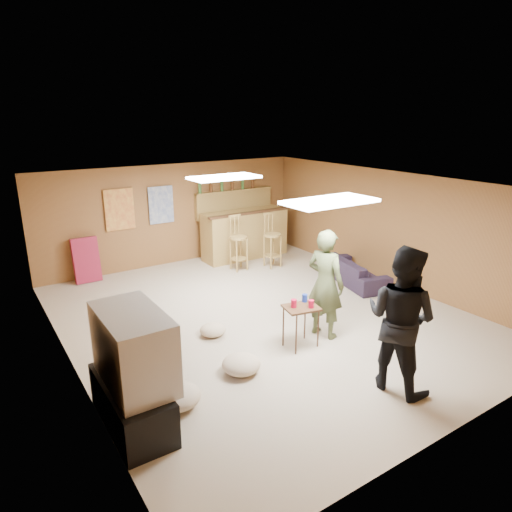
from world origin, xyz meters
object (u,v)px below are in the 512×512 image
person_black (401,319)px  sofa (355,271)px  bar_counter (245,234)px  person_olive (325,284)px  tray_table (301,327)px  tv_body (134,348)px

person_black → sofa: 3.71m
bar_counter → person_olive: person_olive is taller
person_black → tray_table: 1.59m
sofa → tray_table: bearing=133.2°
bar_counter → sofa: bearing=-70.4°
bar_counter → sofa: bar_counter is taller
bar_counter → person_olive: 4.16m
person_olive → sofa: 2.53m
tray_table → person_black: bearing=-76.7°
person_olive → person_black: size_ratio=0.91×
person_olive → person_black: person_black is taller
tv_body → sofa: tv_body is taller
tv_body → person_olive: bearing=8.3°
bar_counter → person_black: person_black is taller
sofa → tv_body: bearing=123.1°
person_olive → tray_table: size_ratio=2.67×
tv_body → bar_counter: (4.15, 4.45, -0.35)m
bar_counter → tv_body: bearing=-133.0°
person_black → tray_table: bearing=1.6°
bar_counter → person_olive: bearing=-105.3°
person_black → tray_table: size_ratio=2.92×
person_black → sofa: size_ratio=1.10×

